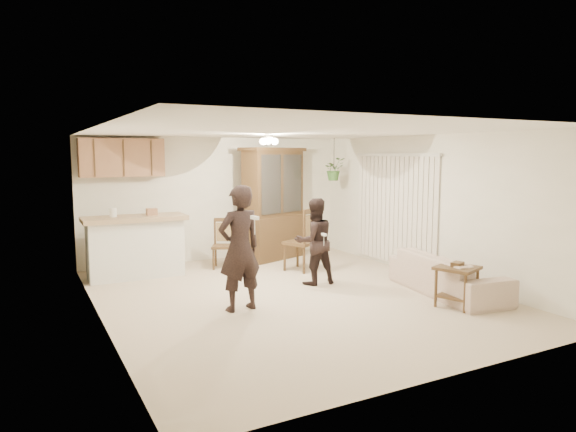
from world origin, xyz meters
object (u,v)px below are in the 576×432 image
chair_hutch_right (301,253)px  adult (240,246)px  chair_hutch_left (224,254)px  sofa (447,270)px  side_table (457,286)px  chair_bar (107,264)px  china_hutch (273,204)px  child (314,244)px

chair_hutch_right → adult: bearing=15.2°
adult → chair_hutch_left: (0.74, 2.62, -0.63)m
sofa → chair_hutch_right: 2.77m
side_table → chair_hutch_left: 4.41m
sofa → chair_bar: bearing=60.8°
sofa → china_hutch: china_hutch is taller
sofa → chair_hutch_left: (-2.45, 3.32, -0.10)m
chair_bar → chair_hutch_left: (2.10, -0.15, -0.00)m
chair_hutch_left → adult: bearing=-78.9°
sofa → chair_hutch_right: bearing=34.6°
sofa → side_table: bearing=153.4°
chair_hutch_right → chair_bar: bearing=-43.7°
chair_hutch_right → sofa: bearing=89.3°
sofa → chair_hutch_left: size_ratio=1.99×
child → adult: bearing=28.8°
side_table → chair_bar: 5.80m
child → side_table: child is taller
china_hutch → sofa: bearing=-92.1°
chair_hutch_left → chair_bar: bearing=-157.2°
sofa → chair_hutch_right: (-1.23, 2.48, -0.03)m
china_hutch → chair_hutch_left: size_ratio=2.43×
child → chair_hutch_right: (0.30, 1.00, -0.34)m
adult → child: 1.84m
chair_bar → chair_hutch_right: 3.46m
sofa → adult: bearing=85.7°
adult → side_table: bearing=148.1°
sofa → chair_bar: size_ratio=1.98×
side_table → adult: bearing=155.2°
china_hutch → child: bearing=-118.5°
child → chair_bar: size_ratio=1.43×
chair_bar → adult: bearing=-64.2°
sofa → side_table: sofa is taller
adult → chair_hutch_left: bearing=-112.9°
china_hutch → chair_bar: china_hutch is taller
china_hutch → chair_bar: bearing=163.9°
sofa → china_hutch: (-1.20, 3.70, 0.77)m
adult → chair_bar: (-1.36, 2.77, -0.63)m
child → china_hutch: china_hutch is taller
adult → side_table: adult is taller
adult → child: (1.66, 0.78, -0.22)m
china_hutch → side_table: (0.80, -4.29, -0.83)m
sofa → adult: size_ratio=1.04×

